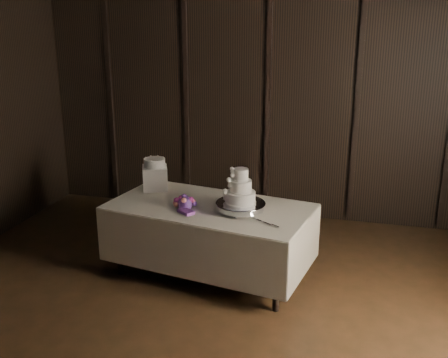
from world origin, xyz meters
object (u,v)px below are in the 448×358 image
(box_pedestal, at_px, (155,178))
(wedding_cake, at_px, (238,190))
(cake_stand, at_px, (240,207))
(bouquet, at_px, (185,203))
(small_cake, at_px, (155,163))
(display_table, at_px, (210,237))

(box_pedestal, bearing_deg, wedding_cake, -23.76)
(cake_stand, relative_size, bouquet, 1.29)
(wedding_cake, xyz_separation_m, box_pedestal, (-1.03, 0.45, -0.10))
(wedding_cake, distance_m, box_pedestal, 1.13)
(bouquet, height_order, small_cake, small_cake)
(display_table, relative_size, cake_stand, 4.42)
(display_table, height_order, bouquet, bouquet)
(wedding_cake, xyz_separation_m, small_cake, (-1.03, 0.45, 0.07))
(display_table, relative_size, box_pedestal, 8.23)
(cake_stand, height_order, box_pedestal, box_pedestal)
(bouquet, xyz_separation_m, small_cake, (-0.51, 0.49, 0.24))
(wedding_cake, height_order, bouquet, wedding_cake)
(display_table, xyz_separation_m, cake_stand, (0.34, -0.08, 0.39))
(display_table, relative_size, small_cake, 9.39)
(small_cake, bearing_deg, wedding_cake, -23.76)
(bouquet, bearing_deg, box_pedestal, 135.92)
(wedding_cake, relative_size, small_cake, 1.50)
(display_table, xyz_separation_m, small_cake, (-0.72, 0.36, 0.64))
(small_cake, bearing_deg, box_pedestal, 90.00)
(display_table, distance_m, bouquet, 0.47)
(box_pedestal, bearing_deg, small_cake, -90.00)
(wedding_cake, relative_size, bouquet, 0.91)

